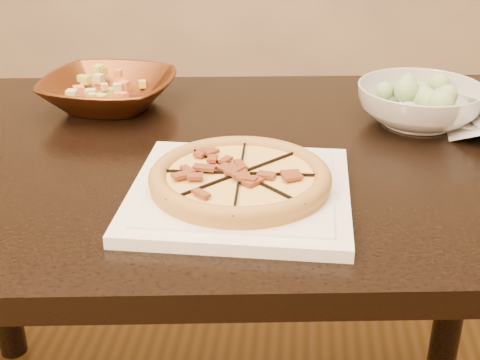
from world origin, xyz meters
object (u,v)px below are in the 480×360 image
(dining_table, at_px, (193,210))
(bronze_bowl, at_px, (109,92))
(salad_bowl, at_px, (419,104))
(plate, at_px, (240,192))
(pizza, at_px, (240,178))

(dining_table, xyz_separation_m, bronze_bowl, (-0.19, 0.20, 0.14))
(bronze_bowl, relative_size, salad_bowl, 1.10)
(plate, xyz_separation_m, bronze_bowl, (-0.29, 0.36, 0.02))
(bronze_bowl, distance_m, salad_bowl, 0.59)
(dining_table, distance_m, plate, 0.23)
(plate, xyz_separation_m, salad_bowl, (0.30, 0.33, 0.03))
(dining_table, relative_size, bronze_bowl, 5.45)
(pizza, bearing_deg, plate, -18.79)
(dining_table, relative_size, plate, 4.35)
(dining_table, distance_m, bronze_bowl, 0.31)
(plate, distance_m, pizza, 0.02)
(dining_table, height_order, pizza, pizza)
(plate, height_order, bronze_bowl, bronze_bowl)
(pizza, distance_m, bronze_bowl, 0.46)
(bronze_bowl, xyz_separation_m, salad_bowl, (0.59, -0.03, 0.00))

